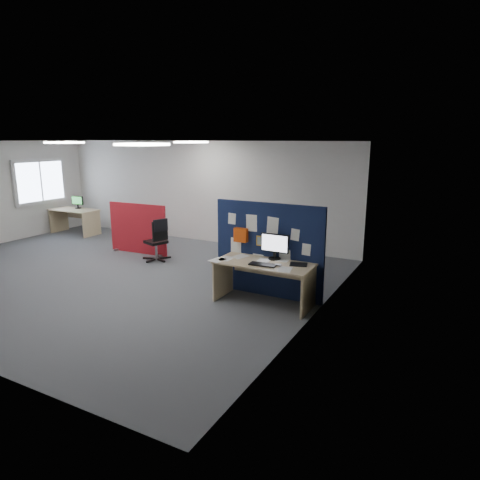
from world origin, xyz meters
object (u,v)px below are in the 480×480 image
at_px(red_divider, 138,229).
at_px(monitor_second, 77,202).
at_px(office_chair, 158,237).
at_px(monitor_main, 275,245).
at_px(second_desk, 75,215).
at_px(navy_divider, 268,250).
at_px(main_desk, 265,272).

relative_size(red_divider, monitor_second, 4.08).
height_order(red_divider, monitor_second, red_divider).
xyz_separation_m(red_divider, office_chair, (0.89, -0.34, -0.04)).
bearing_deg(monitor_main, monitor_second, 163.64).
distance_m(monitor_main, second_desk, 7.65).
distance_m(navy_divider, monitor_second, 7.50).
height_order(main_desk, office_chair, office_chair).
bearing_deg(monitor_main, navy_divider, 148.10).
relative_size(red_divider, second_desk, 1.14).
height_order(main_desk, monitor_second, monitor_second).
xyz_separation_m(monitor_main, office_chair, (-3.30, 0.94, -0.42)).
height_order(main_desk, monitor_main, monitor_main).
bearing_deg(main_desk, office_chair, 159.93).
distance_m(navy_divider, main_desk, 0.47).
height_order(navy_divider, office_chair, navy_divider).
bearing_deg(monitor_main, red_divider, 163.82).
height_order(red_divider, second_desk, red_divider).
height_order(monitor_second, office_chair, monitor_second).
relative_size(main_desk, office_chair, 1.68).
relative_size(main_desk, second_desk, 1.15).
bearing_deg(red_divider, monitor_main, -19.80).
xyz_separation_m(navy_divider, red_divider, (-4.01, 1.17, -0.24)).
distance_m(main_desk, monitor_second, 7.73).
distance_m(main_desk, second_desk, 7.64).
height_order(navy_divider, red_divider, navy_divider).
xyz_separation_m(monitor_main, second_desk, (-7.33, 2.14, -0.43)).
relative_size(navy_divider, monitor_second, 5.08).
height_order(monitor_main, second_desk, monitor_main).
xyz_separation_m(main_desk, monitor_second, (-7.29, 2.52, 0.38)).
relative_size(navy_divider, office_chair, 2.07).
height_order(second_desk, office_chair, office_chair).
bearing_deg(second_desk, navy_divider, -15.76).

